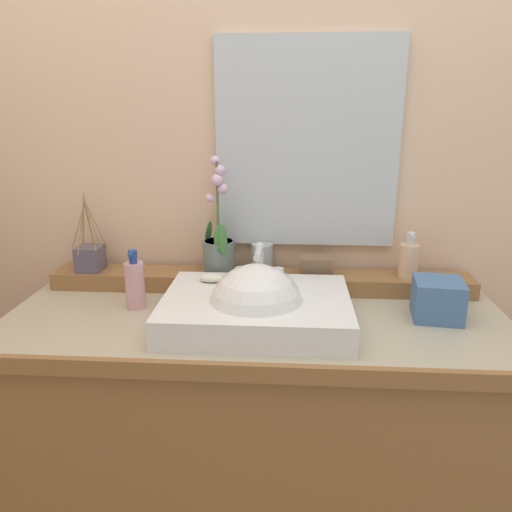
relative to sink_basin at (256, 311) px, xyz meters
The scene contains 13 objects.
wall_back 0.57m from the sink_basin, 90.78° to the left, with size 2.96×0.20×2.48m, color beige.
vanity_cabinet 0.47m from the sink_basin, 95.74° to the left, with size 1.41×0.58×0.86m.
back_ledge 0.27m from the sink_basin, 91.30° to the left, with size 1.33×0.13×0.05m, color olive.
sink_basin is the anchor object (origin of this frame).
soap_bar 0.18m from the sink_basin, 140.64° to the left, with size 0.07×0.04×0.02m, color silver.
potted_plant 0.32m from the sink_basin, 117.11° to the left, with size 0.11×0.11×0.37m.
soap_dispenser 0.53m from the sink_basin, 30.14° to the left, with size 0.06×0.06×0.14m.
tumbler_cup 0.30m from the sink_basin, 90.15° to the left, with size 0.07×0.07×0.09m, color #95A2A4.
reed_diffuser 0.62m from the sink_basin, 154.61° to the left, with size 0.11×0.12×0.26m.
trinket_box 0.31m from the sink_basin, 56.60° to the left, with size 0.10×0.08×0.06m, color brown.
lotion_bottle 0.37m from the sink_basin, 165.49° to the left, with size 0.06×0.06×0.17m.
tissue_box 0.50m from the sink_basin, ahead, with size 0.13×0.13×0.11m, color #426898.
mirror 0.55m from the sink_basin, 68.59° to the left, with size 0.56×0.02×0.63m, color silver.
Camera 1 is at (0.09, -1.29, 1.42)m, focal length 34.74 mm.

